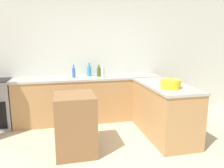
{
  "coord_description": "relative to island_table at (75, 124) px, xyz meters",
  "views": [
    {
      "loc": [
        -0.57,
        -2.35,
        1.67
      ],
      "look_at": [
        0.23,
        1.05,
        0.97
      ],
      "focal_mm": 35.0,
      "sensor_mm": 36.0,
      "label": 1
    }
  ],
  "objects": [
    {
      "name": "island_table",
      "position": [
        0.0,
        0.0,
        0.0
      ],
      "size": [
        0.59,
        0.65,
        0.9
      ],
      "color": "brown",
      "rests_on": "ground_plane"
    },
    {
      "name": "olive_oil_bottle",
      "position": [
        0.6,
        1.38,
        0.57
      ],
      "size": [
        0.08,
        0.08,
        0.24
      ],
      "color": "#475B1E",
      "rests_on": "counter_back"
    },
    {
      "name": "mixing_bowl",
      "position": [
        1.51,
        -0.04,
        0.55
      ],
      "size": [
        0.31,
        0.31,
        0.14
      ],
      "color": "yellow",
      "rests_on": "counter_peninsula"
    },
    {
      "name": "wall_back",
      "position": [
        0.4,
        1.66,
        0.9
      ],
      "size": [
        8.0,
        0.06,
        2.7
      ],
      "color": "silver",
      "rests_on": "ground_plane"
    },
    {
      "name": "vinegar_bottle_clear",
      "position": [
        0.65,
        1.15,
        0.58
      ],
      "size": [
        0.07,
        0.07,
        0.26
      ],
      "color": "silver",
      "rests_on": "counter_back"
    },
    {
      "name": "counter_peninsula",
      "position": [
        1.57,
        0.28,
        0.02
      ],
      "size": [
        0.69,
        1.52,
        0.93
      ],
      "color": "tan",
      "rests_on": "ground_plane"
    },
    {
      "name": "water_bottle_blue",
      "position": [
        0.08,
        1.35,
        0.58
      ],
      "size": [
        0.07,
        0.07,
        0.26
      ],
      "color": "#386BB7",
      "rests_on": "counter_back"
    },
    {
      "name": "dish_soap_bottle",
      "position": [
        0.41,
        1.48,
        0.59
      ],
      "size": [
        0.09,
        0.09,
        0.28
      ],
      "color": "#338CBF",
      "rests_on": "counter_back"
    },
    {
      "name": "counter_back",
      "position": [
        0.4,
        1.33,
        0.01
      ],
      "size": [
        3.03,
        0.64,
        0.93
      ],
      "color": "tan",
      "rests_on": "ground_plane"
    }
  ]
}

